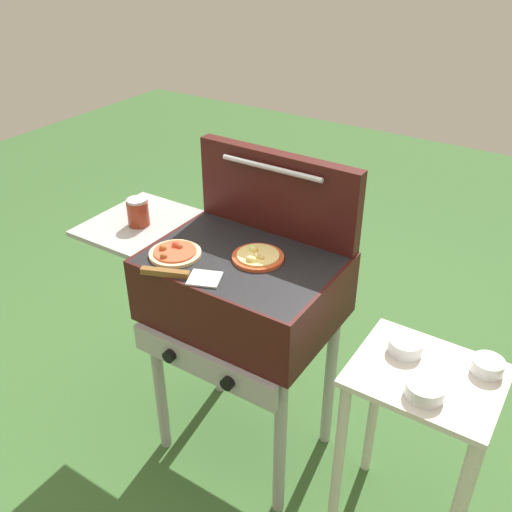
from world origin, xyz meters
The scene contains 11 objects.
ground_plane centered at (0.00, 0.00, 0.00)m, with size 8.00×8.00×0.00m, color #38602D.
grill centered at (-0.01, 0.00, 0.76)m, with size 0.96×0.53×0.90m.
grill_lid_open centered at (0.00, 0.21, 1.05)m, with size 0.63×0.08×0.30m.
pizza_pepperoni centered at (-0.20, -0.12, 0.91)m, with size 0.18×0.18×0.04m.
pizza_cheese centered at (0.05, 0.01, 0.91)m, with size 0.17×0.17×0.04m.
sauce_jar centered at (-0.45, -0.02, 0.95)m, with size 0.08×0.08×0.10m.
spatula centered at (-0.10, -0.21, 0.91)m, with size 0.26×0.15×0.02m.
prep_table centered at (0.66, 0.00, 0.51)m, with size 0.44×0.36×0.71m.
topping_bowl_near centered at (0.57, 0.06, 0.73)m, with size 0.11×0.11×0.04m.
topping_bowl_far centered at (0.81, 0.10, 0.73)m, with size 0.10×0.10×0.04m.
topping_bowl_middle centered at (0.68, -0.09, 0.73)m, with size 0.11×0.11×0.04m.
Camera 1 is at (0.92, -1.35, 1.89)m, focal length 39.97 mm.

